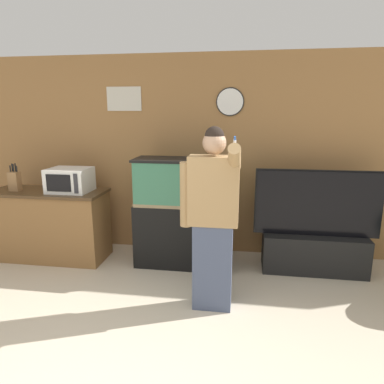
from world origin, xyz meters
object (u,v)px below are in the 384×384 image
microwave (70,180)px  tv_on_stand (314,242)px  aquarium_on_stand (184,213)px  knife_block (15,181)px  person_standing (212,218)px  counter_island (51,224)px

microwave → tv_on_stand: bearing=1.8°
aquarium_on_stand → tv_on_stand: size_ratio=0.93×
knife_block → aquarium_on_stand: (2.15, 0.12, -0.36)m
microwave → knife_block: 0.72m
microwave → tv_on_stand: size_ratio=0.35×
knife_block → person_standing: (2.58, -0.81, -0.11)m
knife_block → tv_on_stand: bearing=2.4°
microwave → tv_on_stand: 3.08m
microwave → knife_block: size_ratio=1.45×
counter_island → knife_block: bearing=-171.7°
knife_block → microwave: bearing=4.8°
aquarium_on_stand → tv_on_stand: bearing=1.2°
tv_on_stand → person_standing: person_standing is taller
person_standing → counter_island: bearing=158.4°
counter_island → microwave: (0.32, 0.00, 0.60)m
knife_block → tv_on_stand: size_ratio=0.24×
counter_island → knife_block: size_ratio=4.27×
tv_on_stand → aquarium_on_stand: bearing=-178.8°
counter_island → microwave: size_ratio=2.94×
microwave → counter_island: bearing=-179.6°
knife_block → aquarium_on_stand: bearing=3.2°
knife_block → person_standing: size_ratio=0.20×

